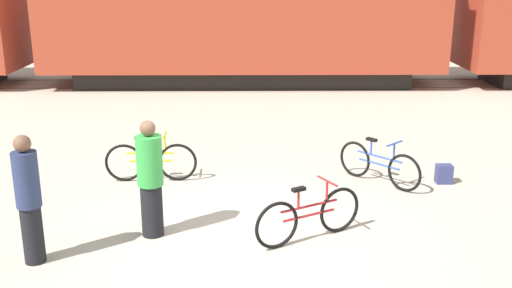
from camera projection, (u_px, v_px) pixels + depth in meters
The scene contains 10 objects.
ground_plane at pixel (235, 232), 8.80m from camera, with size 80.00×80.00×0.00m, color #B2A893.
freight_train at pixel (243, 1), 18.82m from camera, with size 39.18×2.91×5.03m.
rail_near at pixel (243, 88), 18.90m from camera, with size 51.18×0.07×0.01m, color #4C4238.
rail_far at pixel (243, 79), 20.27m from camera, with size 51.18×0.07×0.01m, color #4C4238.
bicycle_yellow at pixel (151, 161), 10.76m from camera, with size 1.65×0.46×0.87m.
bicycle_blue at pixel (379, 165), 10.63m from camera, with size 1.22×1.29×0.83m.
bicycle_maroon at pixel (309, 216), 8.45m from camera, with size 1.56×0.90×0.85m.
person_in_navy at pixel (29, 200), 7.67m from camera, with size 0.32×0.32×1.74m.
person_in_green at pixel (150, 179), 8.46m from camera, with size 0.37×0.37×1.71m.
backpack at pixel (444, 174), 10.71m from camera, with size 0.28×0.20×0.34m.
Camera 1 is at (0.24, -8.05, 3.79)m, focal length 42.00 mm.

